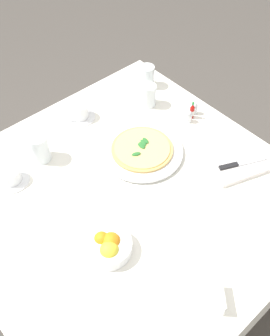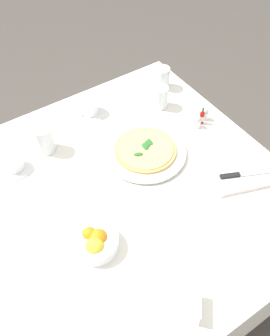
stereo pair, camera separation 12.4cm
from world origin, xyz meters
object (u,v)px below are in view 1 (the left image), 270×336
(menu_card, at_px, (222,297))
(pizza, at_px, (142,149))
(coffee_cup_center_back, at_px, (79,112))
(water_glass_near_left, at_px, (147,77))
(water_glass_far_right, at_px, (40,149))
(coffee_cup_right_edge, at_px, (11,176))
(dinner_knife, at_px, (241,163))
(citrus_bowl, at_px, (109,246))
(hot_sauce_bottle, at_px, (192,111))
(pizza_plate, at_px, (142,151))
(salt_shaker, at_px, (194,109))
(napkin_folded, at_px, (239,166))
(pepper_shaker, at_px, (189,117))
(water_glass_back_corner, at_px, (149,97))

(menu_card, bearing_deg, pizza, 20.05)
(coffee_cup_center_back, bearing_deg, menu_card, -100.05)
(water_glass_near_left, xyz_separation_m, water_glass_far_right, (-0.62, -0.07, 0.01))
(coffee_cup_right_edge, relative_size, coffee_cup_center_back, 1.00)
(dinner_knife, bearing_deg, citrus_bowl, -160.55)
(water_glass_near_left, relative_size, menu_card, 1.44)
(dinner_knife, relative_size, hot_sauce_bottle, 2.23)
(pizza_plate, height_order, coffee_cup_right_edge, coffee_cup_right_edge)
(salt_shaker, bearing_deg, napkin_folded, -106.95)
(coffee_cup_center_back, height_order, water_glass_far_right, water_glass_far_right)
(water_glass_far_right, bearing_deg, menu_card, -84.06)
(pizza, distance_m, water_glass_far_right, 0.39)
(water_glass_near_left, height_order, water_glass_far_right, water_glass_far_right)
(pizza, relative_size, coffee_cup_right_edge, 1.84)
(citrus_bowl, xyz_separation_m, hot_sauce_bottle, (0.67, 0.26, 0.01))
(hot_sauce_bottle, bearing_deg, coffee_cup_right_edge, 165.07)
(hot_sauce_bottle, xyz_separation_m, pepper_shaker, (-0.03, -0.01, -0.01))
(pizza, xyz_separation_m, salt_shaker, (0.33, 0.02, 0.00))
(pizza_plate, xyz_separation_m, water_glass_near_left, (0.31, 0.31, 0.03))
(pizza_plate, height_order, water_glass_back_corner, water_glass_back_corner)
(napkin_folded, bearing_deg, dinner_knife, -5.67)
(pizza, bearing_deg, citrus_bowl, -145.97)
(napkin_folded, bearing_deg, hot_sauce_bottle, 96.36)
(dinner_knife, relative_size, menu_card, 2.62)
(pizza_plate, bearing_deg, dinner_knife, -52.91)
(water_glass_back_corner, xyz_separation_m, pepper_shaker, (0.05, -0.20, -0.02))
(citrus_bowl, bearing_deg, water_glass_far_right, 83.59)
(water_glass_far_right, bearing_deg, pepper_shaker, -21.85)
(salt_shaker, bearing_deg, water_glass_back_corner, 121.55)
(pizza_plate, xyz_separation_m, water_glass_far_right, (-0.31, 0.24, 0.04))
(water_glass_back_corner, bearing_deg, coffee_cup_center_back, 155.01)
(pizza, relative_size, water_glass_back_corner, 2.41)
(dinner_knife, relative_size, citrus_bowl, 1.23)
(hot_sauce_bottle, bearing_deg, dinner_knife, -102.26)
(pepper_shaker, height_order, menu_card, menu_card)
(napkin_folded, bearing_deg, menu_card, -127.96)
(coffee_cup_right_edge, distance_m, menu_card, 0.85)
(salt_shaker, bearing_deg, water_glass_near_left, 94.12)
(pizza, xyz_separation_m, coffee_cup_right_edge, (-0.46, 0.22, 0.00))
(hot_sauce_bottle, bearing_deg, pizza_plate, -177.19)
(water_glass_far_right, distance_m, dinner_knife, 0.77)
(coffee_cup_right_edge, distance_m, napkin_folded, 0.86)
(salt_shaker, bearing_deg, pizza, -175.71)
(coffee_cup_right_edge, relative_size, water_glass_far_right, 1.15)
(salt_shaker, relative_size, menu_card, 0.80)
(pizza_plate, xyz_separation_m, pepper_shaker, (0.27, 0.00, 0.01))
(pizza, height_order, water_glass_back_corner, water_glass_back_corner)
(coffee_cup_center_back, xyz_separation_m, water_glass_near_left, (0.37, -0.02, 0.01))
(water_glass_near_left, height_order, salt_shaker, water_glass_near_left)
(napkin_folded, xyz_separation_m, citrus_bowl, (-0.60, 0.05, 0.02))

